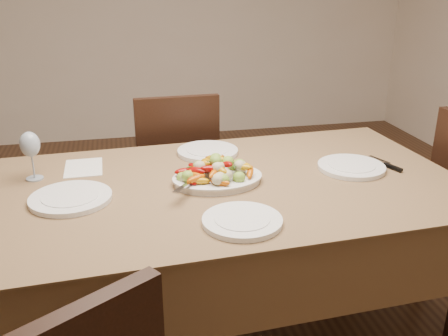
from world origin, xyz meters
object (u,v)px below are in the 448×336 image
object	(u,v)px
chair_far	(174,173)
wine_glass	(31,155)
dining_table	(224,268)
serving_platter	(218,180)
plate_right	(351,167)
plate_near	(242,221)
plate_left	(71,198)
plate_far	(208,152)

from	to	relation	value
chair_far	wine_glass	xyz separation A→B (m)	(-0.62, -0.65, 0.39)
dining_table	chair_far	distance (m)	0.86
dining_table	chair_far	world-z (taller)	chair_far
dining_table	serving_platter	size ratio (longest dim) A/B	5.51
chair_far	plate_right	xyz separation A→B (m)	(0.64, -0.82, 0.29)
plate_right	plate_near	xyz separation A→B (m)	(-0.56, -0.37, 0.00)
chair_far	plate_left	bearing A→B (deg)	60.57
serving_platter	plate_right	bearing A→B (deg)	2.49
chair_far	plate_near	size ratio (longest dim) A/B	3.65
dining_table	plate_far	bearing A→B (deg)	89.96
dining_table	plate_far	size ratio (longest dim) A/B	6.82
dining_table	plate_left	bearing A→B (deg)	-175.97
serving_platter	plate_far	xyz separation A→B (m)	(0.02, 0.34, -0.00)
plate_left	dining_table	bearing A→B (deg)	4.03
serving_platter	plate_right	size ratio (longest dim) A/B	1.22
plate_left	plate_far	size ratio (longest dim) A/B	1.07
dining_table	plate_near	world-z (taller)	plate_near
chair_far	plate_far	distance (m)	0.59
plate_far	chair_far	bearing A→B (deg)	101.14
plate_near	dining_table	bearing A→B (deg)	87.66
serving_platter	wine_glass	distance (m)	0.72
plate_left	wine_glass	world-z (taller)	wine_glass
dining_table	plate_right	size ratio (longest dim) A/B	6.73
plate_near	wine_glass	distance (m)	0.89
dining_table	chair_far	bearing A→B (deg)	96.66
dining_table	plate_right	world-z (taller)	plate_right
plate_right	wine_glass	size ratio (longest dim) A/B	1.34
dining_table	plate_near	size ratio (longest dim) A/B	7.08
serving_platter	plate_far	size ratio (longest dim) A/B	1.24
chair_far	plate_right	size ratio (longest dim) A/B	3.47
plate_far	wine_glass	size ratio (longest dim) A/B	1.32
plate_right	wine_glass	bearing A→B (deg)	172.51
chair_far	wine_glass	world-z (taller)	wine_glass
plate_left	plate_near	world-z (taller)	same
serving_platter	plate_right	xyz separation A→B (m)	(0.57, 0.02, -0.00)
wine_glass	chair_far	bearing A→B (deg)	46.53
dining_table	chair_far	size ratio (longest dim) A/B	1.94
dining_table	plate_near	xyz separation A→B (m)	(-0.01, -0.34, 0.39)
plate_left	wine_glass	bearing A→B (deg)	122.68
plate_right	plate_far	bearing A→B (deg)	150.02
chair_far	dining_table	bearing A→B (deg)	94.96
chair_far	plate_far	xyz separation A→B (m)	(0.10, -0.50, 0.29)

